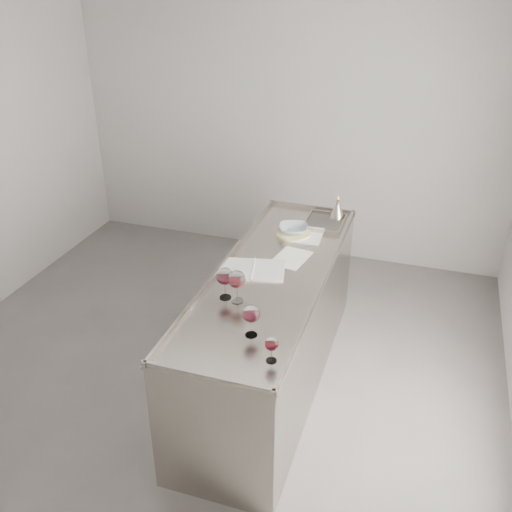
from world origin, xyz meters
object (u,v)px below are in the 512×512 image
(notebook, at_px, (253,269))
(ceramic_bowl, at_px, (293,229))
(wine_glass_right, at_px, (251,315))
(wine_funnel, at_px, (337,210))
(wine_glass_left, at_px, (237,280))
(wine_glass_small, at_px, (272,345))
(wine_glass_middle, at_px, (225,277))
(counter, at_px, (272,328))

(notebook, xyz_separation_m, ceramic_bowl, (0.12, 0.65, 0.04))
(wine_glass_right, relative_size, notebook, 0.41)
(wine_funnel, bearing_deg, wine_glass_right, -94.85)
(wine_glass_left, xyz_separation_m, wine_funnel, (0.36, 1.50, -0.09))
(wine_funnel, bearing_deg, ceramic_bowl, -121.30)
(wine_glass_left, relative_size, wine_glass_right, 1.09)
(wine_glass_right, bearing_deg, wine_glass_small, -46.71)
(wine_glass_small, height_order, ceramic_bowl, wine_glass_small)
(wine_glass_middle, relative_size, wine_glass_right, 1.07)
(wine_glass_middle, distance_m, ceramic_bowl, 1.07)
(wine_glass_right, height_order, ceramic_bowl, wine_glass_right)
(wine_glass_middle, distance_m, wine_glass_small, 0.71)
(wine_glass_right, relative_size, wine_funnel, 0.99)
(notebook, bearing_deg, wine_glass_middle, -110.83)
(counter, height_order, ceramic_bowl, ceramic_bowl)
(wine_glass_right, xyz_separation_m, wine_glass_small, (0.18, -0.19, -0.03))
(counter, distance_m, wine_glass_middle, 0.77)
(wine_glass_left, distance_m, wine_funnel, 1.55)
(counter, distance_m, notebook, 0.49)
(wine_glass_small, bearing_deg, wine_glass_right, 133.29)
(wine_glass_middle, xyz_separation_m, wine_glass_small, (0.47, -0.53, -0.04))
(wine_glass_small, distance_m, notebook, 1.02)
(wine_glass_small, distance_m, wine_funnel, 2.02)
(wine_glass_small, bearing_deg, ceramic_bowl, 100.56)
(ceramic_bowl, height_order, wine_funnel, wine_funnel)
(wine_glass_right, bearing_deg, counter, 97.11)
(wine_glass_left, bearing_deg, ceramic_bowl, 85.14)
(notebook, height_order, ceramic_bowl, ceramic_bowl)
(wine_glass_left, height_order, wine_glass_middle, wine_glass_left)
(wine_glass_left, distance_m, notebook, 0.44)
(wine_glass_left, xyz_separation_m, wine_glass_right, (0.20, -0.32, -0.01))
(notebook, bearing_deg, wine_glass_right, -85.01)
(wine_glass_right, xyz_separation_m, notebook, (-0.23, 0.73, -0.14))
(wine_glass_small, distance_m, ceramic_bowl, 1.61)
(wine_glass_left, height_order, wine_glass_right, wine_glass_left)
(wine_glass_left, relative_size, wine_funnel, 1.08)
(ceramic_bowl, relative_size, wine_funnel, 1.12)
(wine_glass_middle, xyz_separation_m, ceramic_bowl, (0.18, 1.05, -0.11))
(wine_glass_middle, distance_m, notebook, 0.43)
(counter, height_order, notebook, counter)
(notebook, distance_m, wine_funnel, 1.16)
(counter, xyz_separation_m, notebook, (-0.14, -0.01, 0.47))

